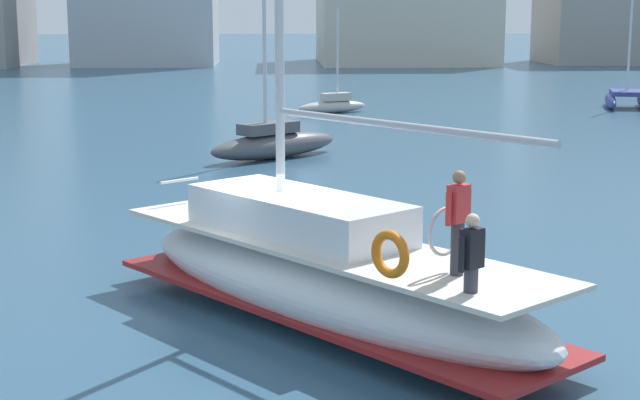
{
  "coord_description": "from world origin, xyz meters",
  "views": [
    {
      "loc": [
        0.07,
        -17.4,
        5.35
      ],
      "look_at": [
        1.01,
        0.7,
        1.8
      ],
      "focal_mm": 54.78,
      "sensor_mm": 36.0,
      "label": 1
    }
  ],
  "objects_px": {
    "main_sailboat": "(323,273)",
    "moored_catamaran": "(274,142)",
    "moored_sloop_near": "(333,104)",
    "moored_sloop_far": "(627,98)"
  },
  "relations": [
    {
      "from": "main_sailboat",
      "to": "moored_catamaran",
      "type": "xyz_separation_m",
      "value": [
        -0.75,
        19.15,
        -0.33
      ]
    },
    {
      "from": "main_sailboat",
      "to": "moored_sloop_far",
      "type": "relative_size",
      "value": 1.8
    },
    {
      "from": "main_sailboat",
      "to": "moored_sloop_far",
      "type": "height_order",
      "value": "main_sailboat"
    },
    {
      "from": "moored_sloop_near",
      "to": "moored_sloop_far",
      "type": "height_order",
      "value": "moored_sloop_far"
    },
    {
      "from": "main_sailboat",
      "to": "moored_sloop_far",
      "type": "bearing_deg",
      "value": 62.83
    },
    {
      "from": "main_sailboat",
      "to": "moored_catamaran",
      "type": "relative_size",
      "value": 1.87
    },
    {
      "from": "moored_catamaran",
      "to": "moored_sloop_near",
      "type": "bearing_deg",
      "value": 78.54
    },
    {
      "from": "moored_sloop_near",
      "to": "moored_sloop_far",
      "type": "xyz_separation_m",
      "value": [
        16.29,
        1.69,
        0.11
      ]
    },
    {
      "from": "moored_sloop_far",
      "to": "moored_catamaran",
      "type": "relative_size",
      "value": 1.04
    },
    {
      "from": "moored_catamaran",
      "to": "moored_sloop_far",
      "type": "bearing_deg",
      "value": 41.65
    }
  ]
}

